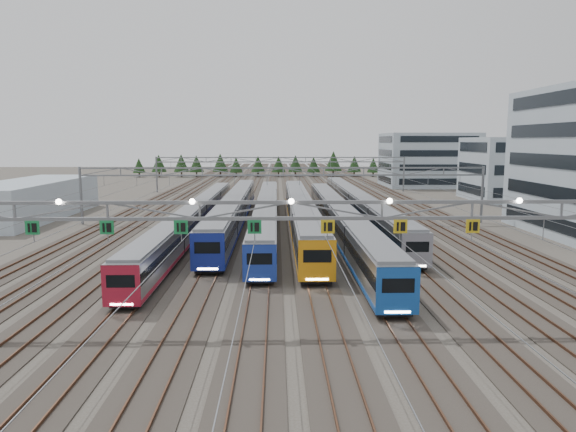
{
  "coord_description": "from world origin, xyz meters",
  "views": [
    {
      "loc": [
        -0.86,
        -31.14,
        11.53
      ],
      "look_at": [
        0.31,
        23.49,
        3.5
      ],
      "focal_mm": 32.0,
      "sensor_mm": 36.0,
      "label": 1
    }
  ],
  "objects_px": {
    "train_c": "(267,212)",
    "train_d": "(301,212)",
    "train_e": "(339,219)",
    "gantry_near": "(290,214)",
    "train_b": "(235,209)",
    "gantry_far": "(281,164)",
    "train_f": "(357,204)",
    "depot_bldg_north": "(428,160)",
    "train_a": "(197,216)",
    "west_shed": "(30,200)",
    "gantry_mid": "(283,178)",
    "depot_bldg_mid": "(507,169)"
  },
  "relations": [
    {
      "from": "train_a",
      "to": "gantry_mid",
      "type": "relative_size",
      "value": 1.16
    },
    {
      "from": "train_b",
      "to": "gantry_far",
      "type": "distance_m",
      "value": 46.3
    },
    {
      "from": "west_shed",
      "to": "gantry_mid",
      "type": "bearing_deg",
      "value": -9.1
    },
    {
      "from": "train_f",
      "to": "depot_bldg_mid",
      "type": "relative_size",
      "value": 4.16
    },
    {
      "from": "gantry_mid",
      "to": "train_e",
      "type": "bearing_deg",
      "value": -54.05
    },
    {
      "from": "depot_bldg_mid",
      "to": "depot_bldg_north",
      "type": "xyz_separation_m",
      "value": [
        -6.38,
        31.55,
        0.63
      ]
    },
    {
      "from": "train_c",
      "to": "gantry_near",
      "type": "bearing_deg",
      "value": -86.67
    },
    {
      "from": "train_b",
      "to": "depot_bldg_mid",
      "type": "height_order",
      "value": "depot_bldg_mid"
    },
    {
      "from": "train_a",
      "to": "gantry_mid",
      "type": "distance_m",
      "value": 13.21
    },
    {
      "from": "train_c",
      "to": "depot_bldg_north",
      "type": "height_order",
      "value": "depot_bldg_north"
    },
    {
      "from": "train_b",
      "to": "train_f",
      "type": "bearing_deg",
      "value": 18.04
    },
    {
      "from": "train_e",
      "to": "gantry_far",
      "type": "distance_m",
      "value": 54.9
    },
    {
      "from": "train_d",
      "to": "train_c",
      "type": "bearing_deg",
      "value": 158.91
    },
    {
      "from": "train_b",
      "to": "gantry_near",
      "type": "distance_m",
      "value": 40.37
    },
    {
      "from": "gantry_mid",
      "to": "train_c",
      "type": "bearing_deg",
      "value": -135.49
    },
    {
      "from": "train_b",
      "to": "depot_bldg_north",
      "type": "distance_m",
      "value": 74.92
    },
    {
      "from": "train_e",
      "to": "gantry_near",
      "type": "height_order",
      "value": "gantry_near"
    },
    {
      "from": "train_e",
      "to": "gantry_near",
      "type": "bearing_deg",
      "value": -102.44
    },
    {
      "from": "gantry_mid",
      "to": "west_shed",
      "type": "xyz_separation_m",
      "value": [
        -37.97,
        6.08,
        -3.61
      ]
    },
    {
      "from": "train_a",
      "to": "train_e",
      "type": "xyz_separation_m",
      "value": [
        18.0,
        -4.01,
        0.15
      ]
    },
    {
      "from": "train_a",
      "to": "west_shed",
      "type": "height_order",
      "value": "west_shed"
    },
    {
      "from": "gantry_near",
      "to": "depot_bldg_mid",
      "type": "bearing_deg",
      "value": 57.09
    },
    {
      "from": "train_a",
      "to": "depot_bldg_north",
      "type": "distance_m",
      "value": 81.37
    },
    {
      "from": "depot_bldg_north",
      "to": "west_shed",
      "type": "distance_m",
      "value": 92.71
    },
    {
      "from": "gantry_far",
      "to": "depot_bldg_north",
      "type": "height_order",
      "value": "depot_bldg_north"
    },
    {
      "from": "train_c",
      "to": "west_shed",
      "type": "distance_m",
      "value": 36.68
    },
    {
      "from": "train_f",
      "to": "gantry_far",
      "type": "bearing_deg",
      "value": 105.8
    },
    {
      "from": "train_a",
      "to": "train_b",
      "type": "relative_size",
      "value": 1.16
    },
    {
      "from": "train_d",
      "to": "train_b",
      "type": "bearing_deg",
      "value": 159.67
    },
    {
      "from": "train_a",
      "to": "gantry_far",
      "type": "bearing_deg",
      "value": 77.39
    },
    {
      "from": "train_c",
      "to": "west_shed",
      "type": "relative_size",
      "value": 2.0
    },
    {
      "from": "train_f",
      "to": "depot_bldg_north",
      "type": "distance_m",
      "value": 60.57
    },
    {
      "from": "train_d",
      "to": "gantry_mid",
      "type": "xyz_separation_m",
      "value": [
        -2.25,
        3.95,
        4.18
      ]
    },
    {
      "from": "depot_bldg_north",
      "to": "train_b",
      "type": "bearing_deg",
      "value": -126.43
    },
    {
      "from": "depot_bldg_north",
      "to": "train_f",
      "type": "bearing_deg",
      "value": -115.93
    },
    {
      "from": "gantry_near",
      "to": "depot_bldg_mid",
      "type": "distance_m",
      "value": 81.15
    },
    {
      "from": "train_a",
      "to": "west_shed",
      "type": "relative_size",
      "value": 2.18
    },
    {
      "from": "train_d",
      "to": "depot_bldg_mid",
      "type": "distance_m",
      "value": 52.75
    },
    {
      "from": "train_a",
      "to": "train_e",
      "type": "bearing_deg",
      "value": -12.56
    },
    {
      "from": "gantry_near",
      "to": "west_shed",
      "type": "distance_m",
      "value": 59.93
    },
    {
      "from": "train_b",
      "to": "gantry_far",
      "type": "xyz_separation_m",
      "value": [
        6.75,
        45.61,
        4.21
      ]
    },
    {
      "from": "train_d",
      "to": "train_e",
      "type": "xyz_separation_m",
      "value": [
        4.5,
        -5.36,
        -0.13
      ]
    },
    {
      "from": "train_e",
      "to": "depot_bldg_mid",
      "type": "relative_size",
      "value": 3.85
    },
    {
      "from": "train_d",
      "to": "gantry_near",
      "type": "height_order",
      "value": "gantry_near"
    },
    {
      "from": "train_d",
      "to": "train_f",
      "type": "xyz_separation_m",
      "value": [
        9.0,
        9.2,
        -0.16
      ]
    },
    {
      "from": "gantry_mid",
      "to": "gantry_near",
      "type": "bearing_deg",
      "value": -90.07
    },
    {
      "from": "train_d",
      "to": "west_shed",
      "type": "bearing_deg",
      "value": 166.0
    },
    {
      "from": "gantry_mid",
      "to": "train_d",
      "type": "bearing_deg",
      "value": -60.32
    },
    {
      "from": "train_c",
      "to": "train_d",
      "type": "xyz_separation_m",
      "value": [
        4.5,
        -1.74,
        0.2
      ]
    },
    {
      "from": "train_a",
      "to": "train_d",
      "type": "xyz_separation_m",
      "value": [
        13.5,
        1.35,
        0.28
      ]
    }
  ]
}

